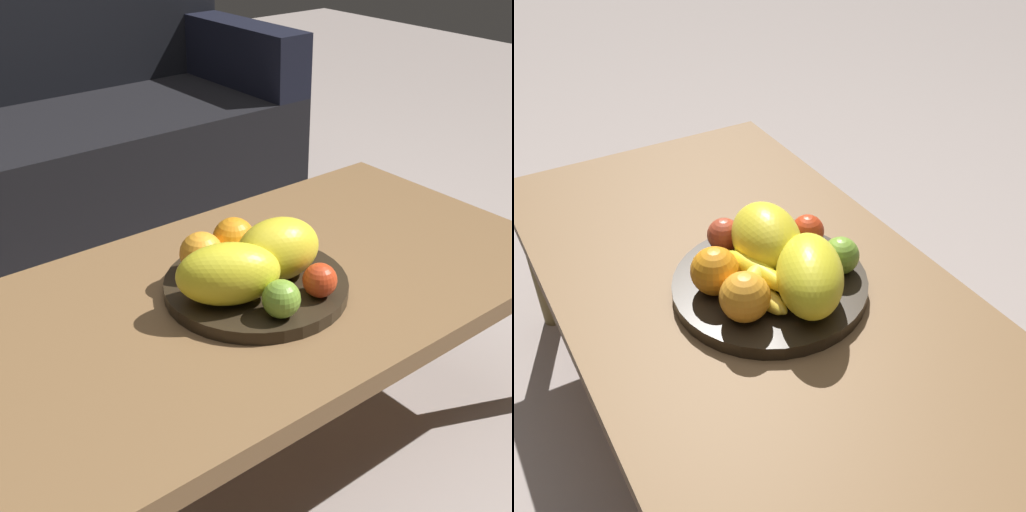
% 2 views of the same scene
% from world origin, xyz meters
% --- Properties ---
extents(ground_plane, '(8.00, 8.00, 0.00)m').
position_xyz_m(ground_plane, '(0.00, 0.00, 0.00)').
color(ground_plane, gray).
extents(coffee_table, '(1.28, 0.65, 0.40)m').
position_xyz_m(coffee_table, '(0.00, 0.00, 0.36)').
color(coffee_table, brown).
rests_on(coffee_table, ground_plane).
extents(couch, '(1.70, 0.70, 0.90)m').
position_xyz_m(couch, '(0.09, 1.26, 0.30)').
color(couch, black).
rests_on(couch, ground_plane).
extents(fruit_bowl, '(0.34, 0.34, 0.03)m').
position_xyz_m(fruit_bowl, '(0.01, -0.02, 0.41)').
color(fruit_bowl, black).
rests_on(fruit_bowl, coffee_table).
extents(melon_large_front, '(0.17, 0.14, 0.11)m').
position_xyz_m(melon_large_front, '(0.05, -0.03, 0.48)').
color(melon_large_front, yellow).
rests_on(melon_large_front, fruit_bowl).
extents(melon_smaller_beside, '(0.21, 0.18, 0.11)m').
position_xyz_m(melon_smaller_beside, '(-0.07, -0.04, 0.48)').
color(melon_smaller_beside, yellow).
rests_on(melon_smaller_beside, fruit_bowl).
extents(orange_front, '(0.08, 0.08, 0.08)m').
position_xyz_m(orange_front, '(-0.05, 0.06, 0.47)').
color(orange_front, orange).
rests_on(orange_front, fruit_bowl).
extents(orange_right, '(0.08, 0.08, 0.08)m').
position_xyz_m(orange_right, '(0.03, 0.08, 0.47)').
color(orange_right, orange).
rests_on(orange_right, fruit_bowl).
extents(apple_front, '(0.07, 0.07, 0.07)m').
position_xyz_m(apple_front, '(-0.03, -0.14, 0.46)').
color(apple_front, olive).
rests_on(apple_front, fruit_bowl).
extents(apple_left, '(0.06, 0.06, 0.06)m').
position_xyz_m(apple_left, '(0.13, 0.01, 0.46)').
color(apple_left, '#B14128').
rests_on(apple_left, fruit_bowl).
extents(apple_right, '(0.06, 0.06, 0.06)m').
position_xyz_m(apple_right, '(0.06, -0.13, 0.46)').
color(apple_right, red).
rests_on(apple_right, fruit_bowl).
extents(banana_bunch, '(0.17, 0.14, 0.06)m').
position_xyz_m(banana_bunch, '(-0.02, 0.02, 0.46)').
color(banana_bunch, yellow).
rests_on(banana_bunch, fruit_bowl).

